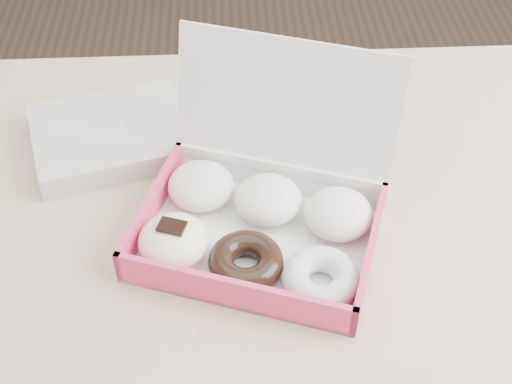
{
  "coord_description": "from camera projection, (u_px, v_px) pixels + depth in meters",
  "views": [
    {
      "loc": [
        -0.17,
        -0.71,
        1.48
      ],
      "look_at": [
        -0.13,
        -0.04,
        0.82
      ],
      "focal_mm": 50.0,
      "sensor_mm": 36.0,
      "label": 1
    }
  ],
  "objects": [
    {
      "name": "donut_box",
      "position": [
        259.0,
        215.0,
        0.96
      ],
      "size": [
        0.39,
        0.37,
        0.23
      ],
      "rotation": [
        0.0,
        0.0,
        -0.33
      ],
      "color": "white",
      "rests_on": "table"
    },
    {
      "name": "table",
      "position": [
        342.0,
        243.0,
        1.08
      ],
      "size": [
        1.2,
        0.8,
        0.75
      ],
      "color": "tan",
      "rests_on": "ground"
    },
    {
      "name": "newspapers",
      "position": [
        111.0,
        136.0,
        1.11
      ],
      "size": [
        0.28,
        0.24,
        0.04
      ],
      "primitive_type": "cube",
      "rotation": [
        0.0,
        0.0,
        0.27
      ],
      "color": "silver",
      "rests_on": "table"
    }
  ]
}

